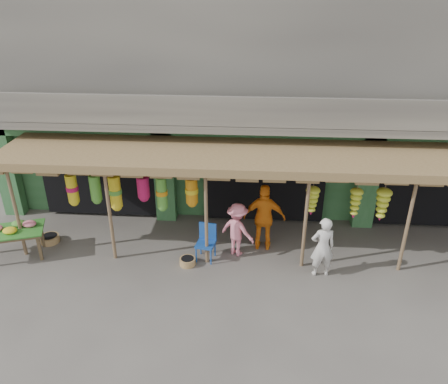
# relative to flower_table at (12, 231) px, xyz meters

# --- Properties ---
(ground) EXTENTS (80.00, 80.00, 0.00)m
(ground) POSITION_rel_flower_table_xyz_m (6.68, 0.29, -0.78)
(ground) COLOR #514C47
(ground) RESTS_ON ground
(building) EXTENTS (16.40, 6.80, 7.00)m
(building) POSITION_rel_flower_table_xyz_m (6.68, 5.16, 2.59)
(building) COLOR gray
(building) RESTS_ON ground
(awning) EXTENTS (14.00, 2.70, 2.79)m
(awning) POSITION_rel_flower_table_xyz_m (6.55, 1.10, 1.80)
(awning) COLOR brown
(awning) RESTS_ON ground
(flower_table) EXTENTS (1.83, 1.41, 0.96)m
(flower_table) POSITION_rel_flower_table_xyz_m (0.00, 0.00, 0.00)
(flower_table) COLOR brown
(flower_table) RESTS_ON ground
(blue_chair) EXTENTS (0.55, 0.56, 0.99)m
(blue_chair) POSITION_rel_flower_table_xyz_m (5.15, 0.30, -0.22)
(blue_chair) COLOR #164394
(blue_chair) RESTS_ON ground
(basket_left) EXTENTS (0.55, 0.55, 0.18)m
(basket_left) POSITION_rel_flower_table_xyz_m (-0.32, 0.99, -0.69)
(basket_left) COLOR olive
(basket_left) RESTS_ON ground
(basket_mid) EXTENTS (0.69, 0.69, 0.20)m
(basket_mid) POSITION_rel_flower_table_xyz_m (0.58, 0.73, -0.68)
(basket_mid) COLOR #9F6C47
(basket_mid) RESTS_ON ground
(basket_right) EXTENTS (0.52, 0.52, 0.19)m
(basket_right) POSITION_rel_flower_table_xyz_m (4.68, -0.08, -0.68)
(basket_right) COLOR #966646
(basket_right) RESTS_ON ground
(person_front) EXTENTS (0.65, 0.48, 1.65)m
(person_front) POSITION_rel_flower_table_xyz_m (8.11, -0.25, 0.04)
(person_front) COLOR silver
(person_front) RESTS_ON ground
(person_vendor) EXTENTS (1.16, 0.54, 1.94)m
(person_vendor) POSITION_rel_flower_table_xyz_m (6.68, 0.87, 0.19)
(person_vendor) COLOR orange
(person_vendor) RESTS_ON ground
(person_shopper) EXTENTS (1.14, 0.99, 1.53)m
(person_shopper) POSITION_rel_flower_table_xyz_m (5.96, 0.53, -0.01)
(person_shopper) COLOR pink
(person_shopper) RESTS_ON ground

